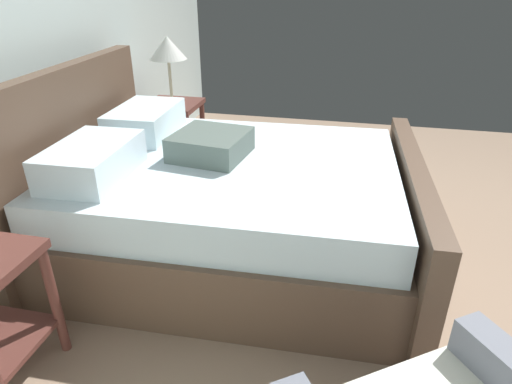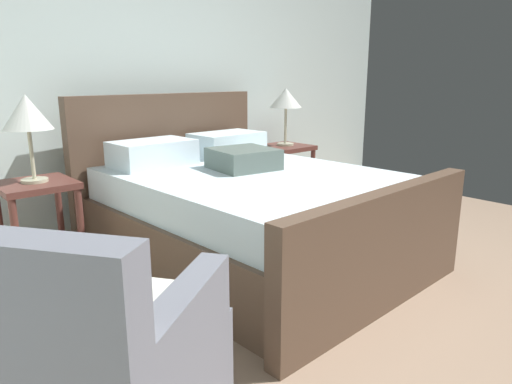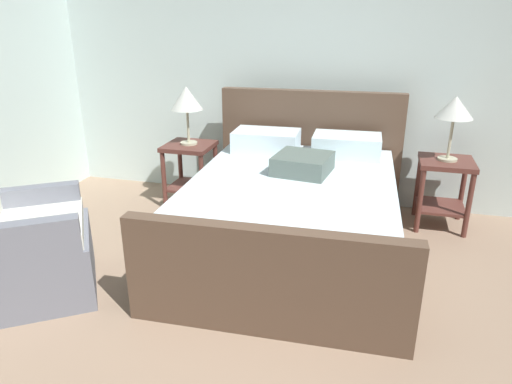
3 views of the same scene
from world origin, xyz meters
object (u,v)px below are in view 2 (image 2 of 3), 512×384
bed (247,211)px  table_lamp_left (27,114)px  nightstand_left (38,212)px  nightstand_right (285,166)px  table_lamp_right (286,100)px  armchair (81,378)px

bed → table_lamp_left: table_lamp_left is taller
bed → nightstand_left: 1.34m
nightstand_left → nightstand_right: bearing=2.2°
bed → nightstand_left: bearing=148.6°
table_lamp_right → nightstand_left: bearing=-177.8°
nightstand_left → bed: bearing=-31.4°
armchair → bed: bearing=34.1°
table_lamp_left → armchair: size_ratio=0.53×
nightstand_right → table_lamp_right: table_lamp_right is taller
table_lamp_left → armchair: bearing=-103.4°
table_lamp_left → nightstand_left: bearing=-63.4°
table_lamp_right → armchair: table_lamp_right is taller
bed → table_lamp_left: size_ratio=4.02×
nightstand_left → table_lamp_right: bearing=2.2°
bed → table_lamp_left: 1.50m
nightstand_right → table_lamp_left: size_ratio=1.12×
bed → armchair: 1.89m
nightstand_right → armchair: (-2.72, -1.85, -0.06)m
bed → table_lamp_right: table_lamp_right is taller
table_lamp_right → nightstand_left: table_lamp_right is taller
bed → armchair: bed is taller
nightstand_right → armchair: armchair is taller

